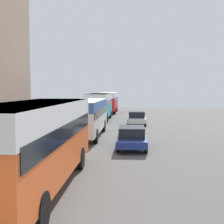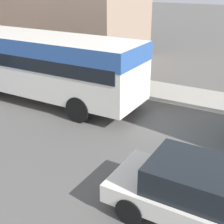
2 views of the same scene
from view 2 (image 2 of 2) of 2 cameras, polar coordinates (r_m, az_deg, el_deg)
name	(u,v)px [view 2 (image 2 of 2)]	position (r m, az deg, el deg)	size (l,w,h in m)	color
bus_following	(37,58)	(13.92, -13.56, 9.58)	(2.59, 9.56, 2.81)	silver
car_crossing	(197,192)	(7.23, 15.24, -13.86)	(1.89, 3.85, 1.39)	silver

